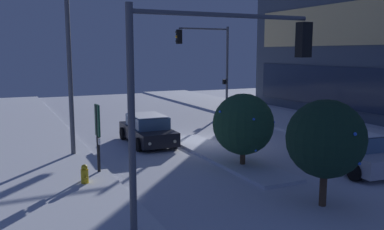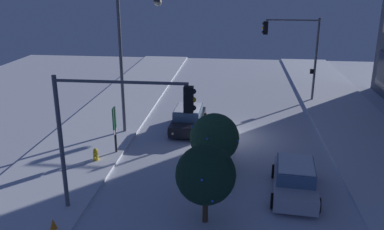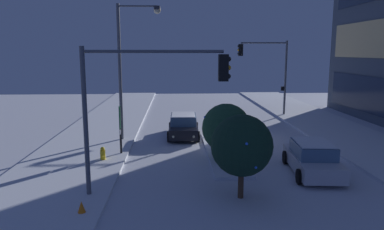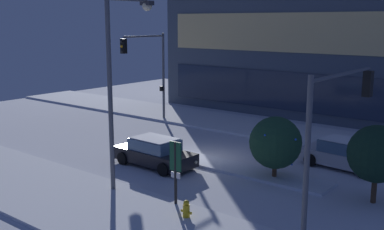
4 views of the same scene
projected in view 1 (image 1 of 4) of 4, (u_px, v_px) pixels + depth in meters
ground at (201, 143)px, 21.30m from camera, size 52.00×52.00×0.00m
curb_strip_near at (30, 159)px, 17.77m from camera, size 52.00×5.20×0.14m
curb_strip_far at (324, 129)px, 24.82m from camera, size 52.00×5.20×0.14m
median_strip at (222, 156)px, 18.34m from camera, size 9.00×1.80×0.14m
office_tower_secondary at (357, 23)px, 37.03m from camera, size 10.21×9.94×14.39m
car_near at (147, 130)px, 21.00m from camera, size 4.57×2.13×1.49m
car_far at (348, 151)px, 16.50m from camera, size 4.56×2.35×1.49m
traffic_light_corner_near_right at (215, 72)px, 10.72m from camera, size 0.32×5.56×5.79m
traffic_light_corner_far_left at (209, 55)px, 30.35m from camera, size 0.32×4.35×6.51m
street_lamp_arched at (84, 35)px, 17.89m from camera, size 0.56×2.65×8.41m
fire_hydrant at (85, 176)px, 14.25m from camera, size 0.48×0.26×0.81m
parking_info_sign at (98, 131)px, 15.42m from camera, size 0.55×0.12×2.71m
decorated_tree_median at (326, 139)px, 12.26m from camera, size 2.37×2.37×3.27m
decorated_tree_left_of_median at (243, 124)px, 16.48m from camera, size 2.48×2.47×3.02m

